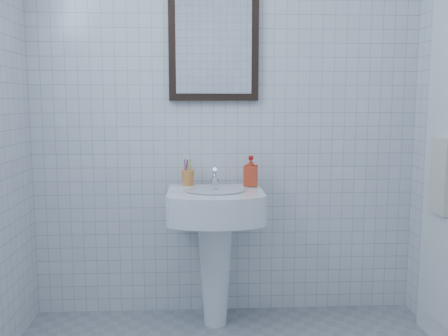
{
  "coord_description": "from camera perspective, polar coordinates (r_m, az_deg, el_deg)",
  "views": [
    {
      "loc": [
        -0.15,
        -1.65,
        1.24
      ],
      "look_at": [
        -0.03,
        0.86,
        0.9
      ],
      "focal_mm": 40.0,
      "sensor_mm": 36.0,
      "label": 1
    }
  ],
  "objects": [
    {
      "name": "wall_mirror",
      "position": [
        2.85,
        -1.19,
        13.94
      ],
      "size": [
        0.5,
        0.04,
        0.62
      ],
      "color": "black",
      "rests_on": "wall_back"
    },
    {
      "name": "soap_dispenser",
      "position": [
        2.77,
        3.08,
        -0.32
      ],
      "size": [
        0.09,
        0.09,
        0.17
      ],
      "primitive_type": "imported",
      "rotation": [
        0.0,
        0.0,
        -0.2
      ],
      "color": "red",
      "rests_on": "washbasin"
    },
    {
      "name": "washbasin",
      "position": [
        2.73,
        -1.01,
        -7.56
      ],
      "size": [
        0.5,
        0.37,
        0.78
      ],
      "color": "white",
      "rests_on": "ground"
    },
    {
      "name": "wall_front",
      "position": [
        0.48,
        16.01,
        9.11
      ],
      "size": [
        2.2,
        0.02,
        2.5
      ],
      "primitive_type": "cube",
      "color": "white",
      "rests_on": "ground"
    },
    {
      "name": "toothbrush_cup",
      "position": [
        2.78,
        -4.14,
        -1.11
      ],
      "size": [
        0.09,
        0.09,
        0.09
      ],
      "primitive_type": null,
      "rotation": [
        0.0,
        0.0,
        0.23
      ],
      "color": "orange",
      "rests_on": "washbasin"
    },
    {
      "name": "wall_back",
      "position": [
        2.85,
        0.2,
        7.9
      ],
      "size": [
        2.2,
        0.02,
        2.5
      ],
      "primitive_type": "cube",
      "color": "white",
      "rests_on": "ground"
    },
    {
      "name": "hand_towel",
      "position": [
        2.69,
        23.47,
        -0.83
      ],
      "size": [
        0.03,
        0.16,
        0.38
      ],
      "primitive_type": "cube",
      "color": "beige",
      "rests_on": "towel_ring"
    },
    {
      "name": "towel_ring",
      "position": [
        2.68,
        24.06,
        2.98
      ],
      "size": [
        0.01,
        0.18,
        0.18
      ],
      "primitive_type": "torus",
      "rotation": [
        0.0,
        1.57,
        0.0
      ],
      "color": "silver",
      "rests_on": "wall_right"
    },
    {
      "name": "faucet",
      "position": [
        2.76,
        -1.08,
        -1.19
      ],
      "size": [
        0.04,
        0.1,
        0.11
      ],
      "color": "silver",
      "rests_on": "washbasin"
    }
  ]
}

